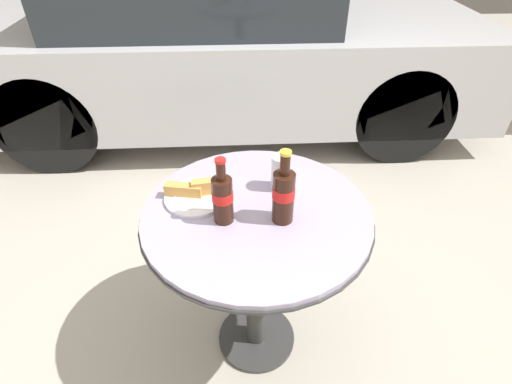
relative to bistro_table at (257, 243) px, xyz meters
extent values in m
plane|color=#A8A093|center=(0.00, 0.00, -0.60)|extent=(30.00, 30.00, 0.00)
cylinder|color=#333333|center=(0.00, 0.00, -0.59)|extent=(0.34, 0.34, 0.02)
cylinder|color=#333333|center=(0.00, 0.00, -0.22)|extent=(0.09, 0.09, 0.71)
cylinder|color=#333333|center=(0.00, 0.00, 0.13)|extent=(0.79, 0.79, 0.01)
cylinder|color=#9E93B2|center=(0.00, 0.00, 0.14)|extent=(0.78, 0.78, 0.02)
cylinder|color=#33190F|center=(0.08, -0.05, 0.24)|extent=(0.07, 0.07, 0.18)
cylinder|color=red|center=(0.08, -0.05, 0.26)|extent=(0.07, 0.07, 0.04)
cylinder|color=#33190F|center=(0.08, -0.05, 0.37)|extent=(0.03, 0.03, 0.07)
cylinder|color=gold|center=(0.08, -0.05, 0.41)|extent=(0.04, 0.04, 0.01)
cylinder|color=#33190F|center=(-0.11, -0.04, 0.23)|extent=(0.07, 0.07, 0.16)
cylinder|color=red|center=(-0.11, -0.04, 0.25)|extent=(0.07, 0.07, 0.04)
cylinder|color=#33190F|center=(-0.11, -0.04, 0.35)|extent=(0.03, 0.03, 0.06)
cylinder|color=red|center=(-0.11, -0.04, 0.38)|extent=(0.03, 0.03, 0.01)
cylinder|color=#C68923|center=(0.09, 0.13, 0.20)|extent=(0.06, 0.06, 0.10)
cylinder|color=silver|center=(0.09, 0.13, 0.22)|extent=(0.07, 0.07, 0.13)
cylinder|color=white|center=(-0.21, 0.08, 0.16)|extent=(0.22, 0.22, 0.01)
cube|color=white|center=(-0.21, 0.08, 0.17)|extent=(0.17, 0.17, 0.00)
cube|color=#C68E47|center=(-0.25, 0.09, 0.19)|extent=(0.14, 0.06, 0.04)
cube|color=#C68E47|center=(-0.17, 0.09, 0.19)|extent=(0.11, 0.05, 0.05)
cube|color=#B7B7BC|center=(-0.11, 2.31, -0.08)|extent=(3.95, 1.85, 0.65)
cylinder|color=black|center=(1.11, 3.12, -0.25)|extent=(0.70, 0.22, 0.70)
cylinder|color=black|center=(1.11, 1.49, -0.25)|extent=(0.70, 0.22, 0.70)
cylinder|color=black|center=(-1.34, 3.12, -0.25)|extent=(0.70, 0.22, 0.70)
cylinder|color=black|center=(-1.34, 1.49, -0.25)|extent=(0.70, 0.22, 0.70)
camera|label=1|loc=(-0.06, -1.03, 1.02)|focal=28.00mm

